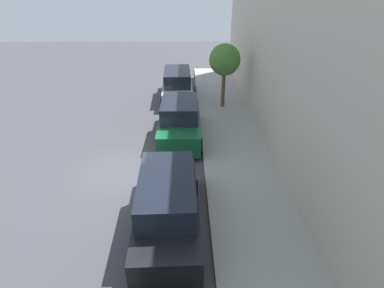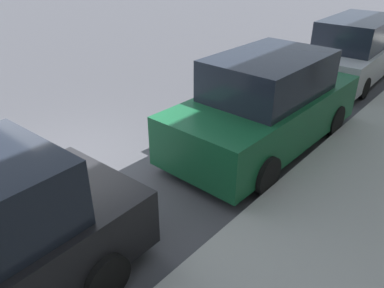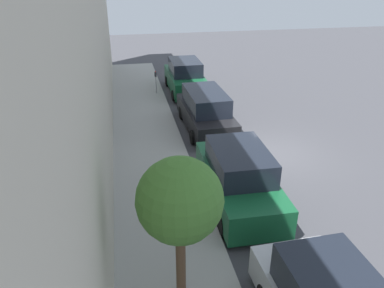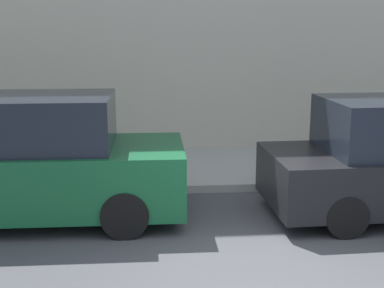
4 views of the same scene
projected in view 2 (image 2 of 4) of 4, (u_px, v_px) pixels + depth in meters
ground_plane at (73, 164)px, 7.46m from camera, size 60.00×60.00×0.00m
parked_suv_third at (266, 105)px, 7.72m from camera, size 2.08×4.83×1.98m
parked_minivan_fourth at (355, 50)px, 11.72m from camera, size 2.03×4.95×1.90m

